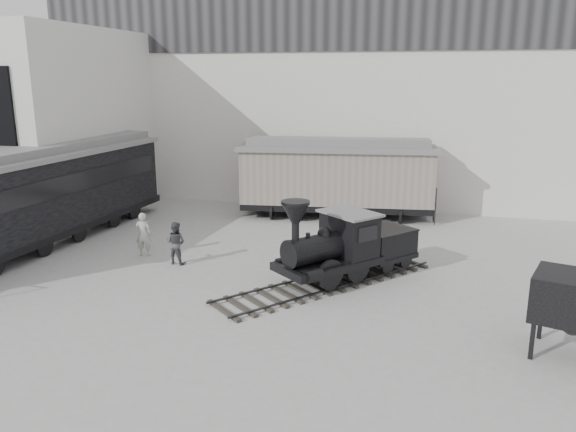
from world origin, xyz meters
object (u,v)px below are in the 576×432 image
(locomotive, at_px, (342,250))
(boxcar, at_px, (337,176))
(visitor_a, at_px, (143,234))
(coal_hopper, at_px, (575,305))
(passenger_coach, at_px, (45,194))
(visitor_b, at_px, (176,243))

(locomotive, height_order, boxcar, boxcar)
(boxcar, relative_size, visitor_a, 5.66)
(coal_hopper, bearing_deg, visitor_a, 179.44)
(boxcar, height_order, passenger_coach, boxcar)
(visitor_a, distance_m, coal_hopper, 15.04)
(coal_hopper, bearing_deg, passenger_coach, -177.95)
(visitor_b, bearing_deg, visitor_a, -12.65)
(visitor_a, distance_m, visitor_b, 1.71)
(boxcar, bearing_deg, visitor_a, -134.77)
(locomotive, relative_size, boxcar, 0.77)
(locomotive, relative_size, visitor_a, 4.37)
(passenger_coach, bearing_deg, visitor_a, -3.60)
(coal_hopper, bearing_deg, locomotive, 166.07)
(boxcar, relative_size, visitor_b, 6.09)
(boxcar, height_order, coal_hopper, boxcar)
(visitor_a, height_order, visitor_b, visitor_a)
(visitor_a, bearing_deg, locomotive, 163.04)
(passenger_coach, height_order, visitor_b, passenger_coach)
(boxcar, distance_m, visitor_b, 9.84)
(visitor_a, bearing_deg, visitor_b, 149.79)
(locomotive, bearing_deg, boxcar, 141.03)
(locomotive, bearing_deg, visitor_b, -141.89)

